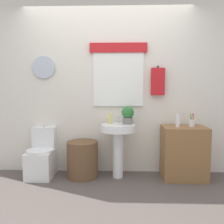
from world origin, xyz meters
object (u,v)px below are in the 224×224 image
object	(u,v)px
laundry_hamper	(82,159)
potted_plant	(128,115)
pedestal_sink	(118,138)
toothbrush_cup	(192,123)
toilet	(42,157)
soap_bottle	(110,118)
lotion_bottle	(178,121)
wooden_cabinet	(184,153)

from	to	relation	value
laundry_hamper	potted_plant	size ratio (longest dim) A/B	2.06
pedestal_sink	toothbrush_cup	distance (m)	1.07
toilet	soap_bottle	xyz separation A→B (m)	(1.00, 0.02, 0.58)
pedestal_sink	lotion_bottle	distance (m)	0.88
lotion_bottle	pedestal_sink	bearing A→B (deg)	177.26
toilet	toothbrush_cup	distance (m)	2.23
laundry_hamper	toothbrush_cup	bearing A→B (deg)	0.72
wooden_cabinet	potted_plant	world-z (taller)	potted_plant
potted_plant	lotion_bottle	size ratio (longest dim) A/B	1.37
wooden_cabinet	soap_bottle	xyz separation A→B (m)	(-1.06, 0.05, 0.48)
pedestal_sink	toothbrush_cup	world-z (taller)	toothbrush_cup
laundry_hamper	soap_bottle	distance (m)	0.72
pedestal_sink	soap_bottle	xyz separation A→B (m)	(-0.12, 0.05, 0.28)
potted_plant	lotion_bottle	bearing A→B (deg)	-8.18
wooden_cabinet	lotion_bottle	world-z (taller)	lotion_bottle
toilet	toothbrush_cup	bearing A→B (deg)	-0.37
laundry_hamper	toothbrush_cup	world-z (taller)	toothbrush_cup
pedestal_sink	lotion_bottle	world-z (taller)	lotion_bottle
toilet	wooden_cabinet	bearing A→B (deg)	-0.94
laundry_hamper	lotion_bottle	xyz separation A→B (m)	(1.35, -0.04, 0.58)
toilet	laundry_hamper	world-z (taller)	toilet
toothbrush_cup	toilet	bearing A→B (deg)	179.63
toilet	toothbrush_cup	world-z (taller)	toothbrush_cup
toothbrush_cup	pedestal_sink	bearing A→B (deg)	-178.92
pedestal_sink	laundry_hamper	bearing A→B (deg)	180.00
pedestal_sink	potted_plant	size ratio (longest dim) A/B	3.06
laundry_hamper	toothbrush_cup	xyz separation A→B (m)	(1.57, 0.02, 0.54)
potted_plant	lotion_bottle	xyz separation A→B (m)	(0.70, -0.10, -0.07)
soap_bottle	potted_plant	bearing A→B (deg)	2.20
potted_plant	toothbrush_cup	world-z (taller)	potted_plant
toilet	pedestal_sink	bearing A→B (deg)	-1.73
lotion_bottle	toothbrush_cup	size ratio (longest dim) A/B	1.00
soap_bottle	potted_plant	size ratio (longest dim) A/B	0.62
soap_bottle	toothbrush_cup	size ratio (longest dim) A/B	0.85
toilet	potted_plant	bearing A→B (deg)	1.19
laundry_hamper	wooden_cabinet	xyz separation A→B (m)	(1.46, 0.00, 0.11)
laundry_hamper	pedestal_sink	bearing A→B (deg)	-0.00
soap_bottle	wooden_cabinet	bearing A→B (deg)	-2.70
wooden_cabinet	toothbrush_cup	size ratio (longest dim) A/B	4.06
lotion_bottle	toilet	bearing A→B (deg)	177.84
pedestal_sink	wooden_cabinet	bearing A→B (deg)	0.00
laundry_hamper	wooden_cabinet	distance (m)	1.46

